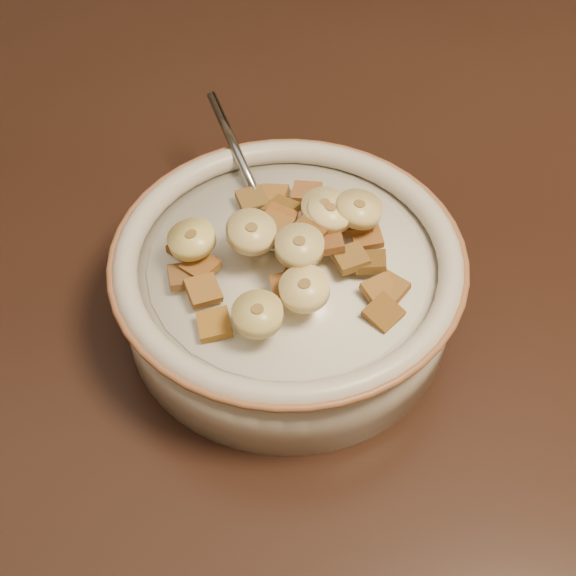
{
  "coord_description": "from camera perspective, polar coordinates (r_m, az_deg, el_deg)",
  "views": [
    {
      "loc": [
        0.12,
        -0.4,
        1.2
      ],
      "look_at": [
        0.16,
        -0.05,
        0.78
      ],
      "focal_mm": 50.0,
      "sensor_mm": 36.0,
      "label": 1
    }
  ],
  "objects": [
    {
      "name": "cereal_square_20",
      "position": [
        0.53,
        -2.65,
        4.3
      ],
      "size": [
        0.03,
        0.02,
        0.01
      ],
      "primitive_type": "cube",
      "rotation": [
        -0.06,
        -0.12,
        2.88
      ],
      "color": "brown",
      "rests_on": "milk"
    },
    {
      "name": "cereal_square_7",
      "position": [
        0.53,
        -0.93,
        4.42
      ],
      "size": [
        0.03,
        0.03,
        0.01
      ],
      "primitive_type": "cube",
      "rotation": [
        -0.01,
        -0.04,
        2.56
      ],
      "color": "brown",
      "rests_on": "milk"
    },
    {
      "name": "spoon",
      "position": [
        0.56,
        -1.35,
        4.6
      ],
      "size": [
        0.05,
        0.06,
        0.01
      ],
      "primitive_type": "ellipsoid",
      "rotation": [
        0.0,
        0.0,
        3.41
      ],
      "color": "gray",
      "rests_on": "cereal_bowl"
    },
    {
      "name": "cereal_square_16",
      "position": [
        0.51,
        6.8,
        -1.78
      ],
      "size": [
        0.03,
        0.03,
        0.01
      ],
      "primitive_type": "cube",
      "rotation": [
        0.25,
        -0.17,
        0.66
      ],
      "color": "brown",
      "rests_on": "milk"
    },
    {
      "name": "cereal_square_23",
      "position": [
        0.52,
        -7.39,
        0.81
      ],
      "size": [
        0.02,
        0.02,
        0.01
      ],
      "primitive_type": "cube",
      "rotation": [
        0.08,
        0.07,
        1.68
      ],
      "color": "brown",
      "rests_on": "milk"
    },
    {
      "name": "banana_slice_6",
      "position": [
        0.54,
        2.6,
        5.68
      ],
      "size": [
        0.04,
        0.04,
        0.01
      ],
      "primitive_type": "cylinder",
      "rotation": [
        -0.11,
        -0.02,
        2.73
      ],
      "color": "beige",
      "rests_on": "milk"
    },
    {
      "name": "table",
      "position": [
        0.63,
        -14.92,
        -0.84
      ],
      "size": [
        1.4,
        0.91,
        0.04
      ],
      "primitive_type": "cube",
      "rotation": [
        0.0,
        0.0,
        0.0
      ],
      "color": "black",
      "rests_on": "floor"
    },
    {
      "name": "banana_slice_3",
      "position": [
        0.52,
        -2.73,
        4.08
      ],
      "size": [
        0.04,
        0.04,
        0.01
      ],
      "primitive_type": "cylinder",
      "rotation": [
        -0.02,
        -0.11,
        1.76
      ],
      "color": "#E2C788",
      "rests_on": "milk"
    },
    {
      "name": "cereal_square_1",
      "position": [
        0.52,
        1.3,
        3.89
      ],
      "size": [
        0.03,
        0.03,
        0.01
      ],
      "primitive_type": "cube",
      "rotation": [
        0.04,
        -0.13,
        2.41
      ],
      "color": "brown",
      "rests_on": "milk"
    },
    {
      "name": "cereal_square_3",
      "position": [
        0.51,
        6.61,
        -0.22
      ],
      "size": [
        0.03,
        0.03,
        0.01
      ],
      "primitive_type": "cube",
      "rotation": [
        0.01,
        -0.17,
        2.01
      ],
      "color": "brown",
      "rests_on": "milk"
    },
    {
      "name": "cereal_square_18",
      "position": [
        0.5,
        -5.26,
        -2.59
      ],
      "size": [
        0.02,
        0.02,
        0.01
      ],
      "primitive_type": "cube",
      "rotation": [
        0.1,
        -0.12,
        0.1
      ],
      "color": "#986123",
      "rests_on": "milk"
    },
    {
      "name": "cereal_square_4",
      "position": [
        0.53,
        2.82,
        3.32
      ],
      "size": [
        0.02,
        0.02,
        0.01
      ],
      "primitive_type": "cube",
      "rotation": [
        -0.07,
        -0.11,
        0.03
      ],
      "color": "brown",
      "rests_on": "milk"
    },
    {
      "name": "milk",
      "position": [
        0.54,
        0.0,
        1.68
      ],
      "size": [
        0.19,
        0.19,
        0.0
      ],
      "primitive_type": "cylinder",
      "color": "silver",
      "rests_on": "cereal_bowl"
    },
    {
      "name": "cereal_square_21",
      "position": [
        0.55,
        -0.49,
        5.63
      ],
      "size": [
        0.03,
        0.03,
        0.01
      ],
      "primitive_type": "cube",
      "rotation": [
        -0.14,
        0.04,
        0.82
      ],
      "color": "brown",
      "rests_on": "milk"
    },
    {
      "name": "banana_slice_1",
      "position": [
        0.5,
        0.82,
        2.99
      ],
      "size": [
        0.04,
        0.04,
        0.01
      ],
      "primitive_type": "cylinder",
      "rotation": [
        -0.03,
        -0.08,
        2.1
      ],
      "color": "beige",
      "rests_on": "milk"
    },
    {
      "name": "cereal_square_5",
      "position": [
        0.5,
        -0.04,
        0.13
      ],
      "size": [
        0.02,
        0.02,
        0.01
      ],
      "primitive_type": "cube",
      "rotation": [
        -0.16,
        0.05,
        1.61
      ],
      "color": "brown",
      "rests_on": "milk"
    },
    {
      "name": "cereal_square_2",
      "position": [
        0.52,
        -6.24,
        1.56
      ],
      "size": [
        0.03,
        0.03,
        0.01
      ],
      "primitive_type": "cube",
      "rotation": [
        -0.06,
        0.01,
        2.37
      ],
      "color": "brown",
      "rests_on": "milk"
    },
    {
      "name": "cereal_square_11",
      "position": [
        0.52,
        4.49,
        2.14
      ],
      "size": [
        0.02,
        0.02,
        0.01
      ],
      "primitive_type": "cube",
      "rotation": [
        -0.04,
        -0.07,
        0.26
      ],
      "color": "olive",
      "rests_on": "milk"
    },
    {
      "name": "cereal_square_17",
      "position": [
        0.55,
        4.8,
        4.46
      ],
      "size": [
        0.02,
        0.02,
        0.01
      ],
      "primitive_type": "cube",
      "rotation": [
        -0.24,
        0.02,
        0.08
      ],
      "color": "brown",
      "rests_on": "milk"
    },
    {
      "name": "cereal_square_14",
      "position": [
        0.53,
        -2.88,
        4.24
      ],
      "size": [
        0.03,
        0.03,
        0.01
      ],
      "primitive_type": "cube",
      "rotation": [
        -0.05,
        0.03,
        0.95
      ],
      "color": "#9B5320",
      "rests_on": "milk"
    },
    {
      "name": "banana_slice_0",
      "position": [
        0.53,
        3.03,
        5.38
      ],
      "size": [
        0.04,
        0.04,
        0.01
      ],
      "primitive_type": "cylinder",
      "rotation": [
        0.09,
        0.1,
        0.67
      ],
      "color": "#FFE698",
      "rests_on": "milk"
    },
    {
      "name": "cereal_square_19",
      "position": [
        0.54,
        -0.61,
        5.01
      ],
      "size": [
        0.03,
        0.03,
        0.01
      ],
      "primitive_type": "cube",
      "rotation": [
        0.16,
        0.14,
        1.12
      ],
      "color": "#9B5520",
      "rests_on": "milk"
    },
    {
      "name": "cereal_square_8",
      "position": [
        0.57,
        1.33,
        6.78
      ],
      "size": [
        0.02,
        0.02,
        0.01
      ],
      "primitive_type": "cube",
      "rotation": [
        0.08,
        0.06,
        2.88
      ],
      "color": "brown",
      "rests_on": "milk"
    },
    {
      "name": "cereal_square_10",
      "position": [
        0.53,
        5.91,
        1.86
      ],
      "size": [
        0.02,
        0.02,
        0.01
      ],
      "primitive_type": "cube",
      "rotation": [
        0.22,
        0.14,
        2.99
      ],
      "color": "brown",
      "rests_on": "milk"
    },
    {
      "name": "cereal_bowl",
      "position": [
        0.56,
        0.0,
        -0.18
      ],
      "size": [
        0.23,
        0.23,
        0.05
      ],
      "primitive_type": "cylinder",
      "color": "beige",
      "rests_on": "table"
    },
    {
      "name": "banana_slice_2",
      "position": [
        0.48,
        -2.17,
        -1.87
      ],
      "size": [
        0.04,
        0.04,
        0.01
      ],
      "primitive_type": "cylinder",
      "rotation": [
        -0.06,
        0.01,
        2.43
      ],
      "color": "tan",
      "rests_on": "milk"
    },
    {
      "name": "chair",
      "position": [
        1.41,
        -2.72,
        18.44
      ],
      "size": [
        0.52,
        0.52,
        0.94
      ],
      "primitive_type": "cube",
      "rotation": [
        0.0,
        0.0,
        -0.32
      ],
      "color": "black",
      "rests_on": "floor"
    },
    {
      "name": "cereal_square_0",
      "position": [
        0.54,
        5.58,
        3.71
      ],
      "size": [
        0.02,
        0.02,
        0.01
      ],
      "primitive_type": "cube",
      "rotation": [
        -0.06,
        -0.12,
        1.66
      ],
      "color": "brown",
      "rests_on": "milk"
    },
    {
      "name": "banana_slice_7",
      "position": [
        0.49,
        1.18,
        -0.06
      ],
      "size": [
        0.04,
        0.04,
        0.01
      ],
      "primitive_type": "cylinder",
      "rotation": [
        -0.1,
        -0.09,
        1.39
      ],
      "color": "#F7D480",
      "rests_on": "milk"
    },
    {
      "name": "cereal_square_6",
      "position": [
        0.57,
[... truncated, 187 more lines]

